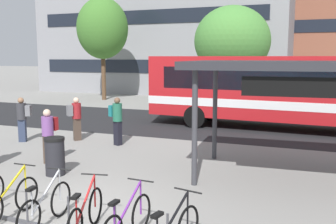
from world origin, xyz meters
name	(u,v)px	position (x,y,z in m)	size (l,w,h in m)	color
ground	(70,213)	(0.00, 0.00, 0.00)	(200.00, 200.00, 0.00)	gray
bus_lane_asphalt	(209,125)	(0.00, 11.06, 0.00)	(80.00, 7.20, 0.01)	#232326
city_bus	(287,89)	(3.43, 11.05, 1.78)	(12.15, 3.25, 3.20)	red
bike_rack	(28,220)	(-0.43, -0.76, 0.09)	(6.78, 0.33, 0.70)	#47474C
parked_bicycle_yellow_3	(9,201)	(-0.92, -0.70, 0.38)	(0.52, 1.72, 0.99)	black
parked_bicycle_silver_4	(46,207)	(-0.04, -0.70, 0.38)	(0.52, 1.72, 0.99)	black
parked_bicycle_red_5	(86,215)	(0.87, -0.75, 0.38)	(0.56, 1.70, 0.99)	black
parked_bicycle_purple_6	(127,222)	(1.70, -0.76, 0.38)	(0.52, 1.72, 0.99)	black
transit_shelter	(331,69)	(4.92, 4.06, 2.89)	(7.27, 3.86, 3.07)	#38383D
commuter_teal_pack_0	(117,118)	(-2.05, 5.81, 1.00)	(0.60, 0.49, 1.74)	black
commuter_grey_pack_1	(23,116)	(-5.61, 5.03, 0.97)	(0.60, 0.49, 1.68)	#2D3851
commuter_grey_pack_2	(76,116)	(-3.88, 5.93, 0.95)	(0.57, 0.60, 1.66)	#47382D
commuter_red_pack_3	(48,132)	(-2.82, 2.97, 0.95)	(0.35, 0.53, 1.64)	#47382D
trash_bin	(55,156)	(-1.90, 2.04, 0.52)	(0.55, 0.55, 1.03)	#232328
street_tree_0	(102,29)	(-10.11, 18.68, 5.21)	(3.73, 3.73, 7.44)	brown
street_tree_1	(232,41)	(-0.55, 18.56, 4.17)	(4.86, 4.86, 6.42)	brown
building_centre_block	(260,30)	(-2.02, 42.53, 6.43)	(16.89, 11.30, 12.86)	brown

